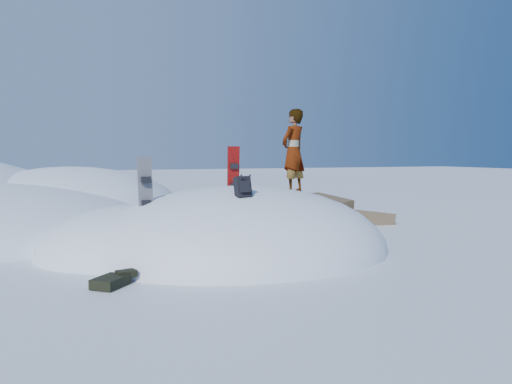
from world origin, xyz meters
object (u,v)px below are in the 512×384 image
object	(u,v)px
snowboard_red	(233,178)
snowboard_dark	(146,194)
person	(293,151)
backpack	(243,187)

from	to	relation	value
snowboard_red	snowboard_dark	world-z (taller)	snowboard_red
snowboard_dark	person	world-z (taller)	person
backpack	person	bearing A→B (deg)	26.32
backpack	person	xyz separation A→B (m)	(1.64, 1.05, 0.74)
snowboard_dark	backpack	distance (m)	2.09
snowboard_dark	person	distance (m)	3.55
backpack	person	distance (m)	2.08
snowboard_dark	person	bearing A→B (deg)	-4.82
backpack	snowboard_dark	bearing A→B (deg)	142.77
snowboard_red	snowboard_dark	xyz separation A→B (m)	(-2.13, -0.51, -0.28)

